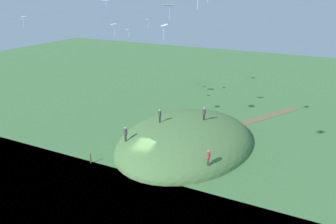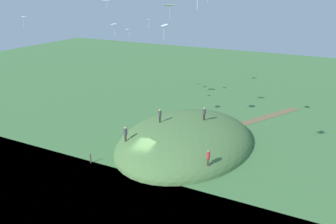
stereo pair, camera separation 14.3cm
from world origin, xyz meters
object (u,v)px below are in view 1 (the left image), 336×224
Objects in this scene: kite_8 at (24,17)px; person_near_shore at (160,114)px; person_walking_path at (204,112)px; kite_10 at (148,20)px; kite_5 at (164,26)px; person_with_child at (125,132)px; kite_9 at (128,30)px; mooring_post at (91,158)px; person_on_hilltop at (208,156)px; kite_1 at (106,1)px; kite_0 at (169,6)px; kite_2 at (114,24)px.

person_near_shore is at bearing -48.58° from kite_8.
person_walking_path is 0.95× the size of person_near_shore.
kite_10 is (11.16, 8.05, 10.41)m from person_near_shore.
kite_10 is at bearing 39.59° from kite_5.
kite_8 is (-4.77, 8.91, 13.18)m from person_with_child.
mooring_post is at bearing -164.49° from kite_9.
kite_5 is 9.26m from kite_9.
kite_8 reaches higher than person_on_hilltop.
kite_1 is 1.02× the size of kite_10.
kite_5 reaches higher than mooring_post.
kite_1 reaches higher than person_walking_path.
kite_5 is at bearing -61.38° from person_on_hilltop.
person_on_hilltop is 27.02m from kite_1.
kite_5 is at bearing -21.74° from mooring_post.
kite_5 is 12.30m from kite_10.
kite_0 is 21.22m from mooring_post.
kite_1 is at bearing 72.41° from kite_5.
kite_10 is at bearing -67.81° from person_on_hilltop.
person_on_hilltop is at bearing -128.08° from kite_5.
kite_0 reaches higher than kite_9.
kite_2 is at bearing -157.95° from kite_9.
mooring_post is (-13.82, -7.01, -16.70)m from kite_1.
kite_9 is at bearing 22.05° from kite_2.
person_with_child reaches higher than person_on_hilltop.
kite_8 is at bearing 145.35° from kite_0.
mooring_post is (-11.67, 9.10, -3.42)m from person_walking_path.
kite_9 is (11.18, 17.01, 10.93)m from person_on_hilltop.
kite_9 reaches higher than mooring_post.
kite_5 reaches higher than person_near_shore.
kite_9 is (7.30, 2.96, -1.49)m from kite_2.
kite_8 is at bearing -151.55° from person_walking_path.
kite_2 is at bearing -166.87° from person_walking_path.
kite_8 is (-12.68, 15.67, 12.02)m from person_walking_path.
person_with_child is 1.59× the size of mooring_post.
kite_2 is (-1.39, 5.39, 10.92)m from person_near_shore.
kite_10 is (12.55, 2.66, -0.51)m from kite_2.
person_on_hilltop is at bearing -75.53° from person_walking_path.
person_on_hilltop is at bearing -77.49° from kite_8.
kite_2 is (-4.45, 10.17, 10.84)m from person_walking_path.
kite_5 is (-1.38, 4.99, 10.66)m from person_walking_path.
kite_0 is at bearing -35.83° from kite_2.
kite_1 is (5.21, 11.33, 13.36)m from person_near_shore.
kite_8 is (-11.30, 10.68, 1.36)m from kite_5.
person_near_shore is at bearing -125.32° from kite_9.
kite_1 is at bearing 151.16° from kite_10.
person_with_child is 1.30× the size of kite_2.
kite_9 is (0.70, -2.98, -3.93)m from kite_1.
kite_9 is (5.92, 8.35, 9.43)m from person_near_shore.
kite_0 reaches higher than kite_8.
person_near_shore is 17.25m from kite_10.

